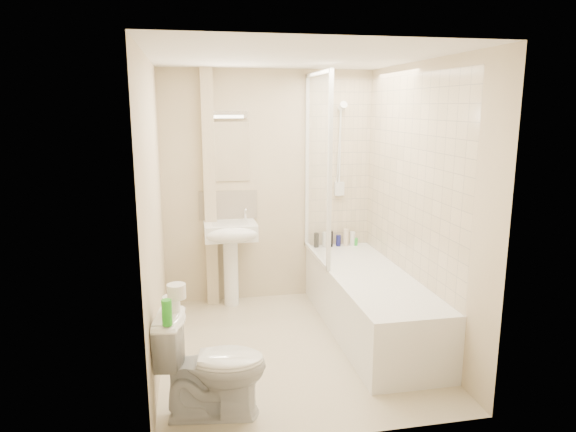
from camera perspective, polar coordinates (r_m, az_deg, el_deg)
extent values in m
plane|color=beige|center=(4.56, 0.56, -14.37)|extent=(2.50, 2.50, 0.00)
cube|color=beige|center=(5.37, -2.10, 3.20)|extent=(2.20, 0.02, 2.40)
cube|color=beige|center=(4.09, -14.68, -0.03)|extent=(0.02, 2.50, 2.40)
cube|color=beige|center=(4.51, 14.42, 1.10)|extent=(0.02, 2.50, 2.40)
cube|color=white|center=(4.09, 0.64, 17.27)|extent=(2.20, 2.50, 0.02)
cube|color=beige|center=(5.50, 5.68, 5.71)|extent=(0.70, 0.01, 1.75)
cube|color=beige|center=(4.65, 13.38, 4.28)|extent=(0.01, 2.10, 1.75)
cube|color=beige|center=(5.25, -8.70, 2.86)|extent=(0.12, 0.12, 2.40)
cube|color=beige|center=(5.34, -6.66, 1.22)|extent=(0.60, 0.02, 0.30)
cube|color=white|center=(5.27, -6.81, 7.10)|extent=(0.46, 0.01, 0.60)
cube|color=silver|center=(5.22, -6.89, 11.13)|extent=(0.42, 0.07, 0.07)
cube|color=white|center=(4.81, 8.98, -9.46)|extent=(0.70, 2.10, 0.55)
cube|color=white|center=(4.74, 9.07, -6.98)|extent=(0.56, 1.96, 0.05)
cube|color=white|center=(4.98, 3.26, 5.38)|extent=(0.01, 0.90, 1.80)
cube|color=white|center=(5.40, 2.13, 5.91)|extent=(0.04, 0.04, 1.80)
cube|color=white|center=(4.55, 4.66, 4.73)|extent=(0.04, 0.04, 1.80)
cube|color=white|center=(4.96, 3.39, 15.54)|extent=(0.04, 0.90, 0.04)
cube|color=white|center=(5.16, 3.15, -4.37)|extent=(0.04, 0.90, 0.03)
cylinder|color=white|center=(5.46, 5.78, 6.99)|extent=(0.02, 0.02, 0.90)
cylinder|color=white|center=(5.52, 5.68, 2.33)|extent=(0.05, 0.05, 0.02)
cylinder|color=white|center=(5.44, 5.88, 11.71)|extent=(0.05, 0.05, 0.02)
cylinder|color=white|center=(5.38, 6.09, 12.02)|extent=(0.08, 0.11, 0.11)
cube|color=white|center=(5.50, 5.71, 3.04)|extent=(0.10, 0.05, 0.14)
cylinder|color=white|center=(5.43, 5.66, 7.49)|extent=(0.01, 0.13, 0.84)
cylinder|color=white|center=(5.36, -6.35, -6.25)|extent=(0.15, 0.15, 0.70)
cube|color=white|center=(5.21, -6.43, -1.64)|extent=(0.52, 0.40, 0.16)
ellipsoid|color=white|center=(5.04, -6.27, -2.09)|extent=(0.52, 0.22, 0.16)
cube|color=silver|center=(5.19, -6.45, -1.00)|extent=(0.36, 0.26, 0.04)
cylinder|color=white|center=(5.27, -8.41, -0.06)|extent=(0.03, 0.03, 0.10)
cylinder|color=white|center=(5.30, -4.73, 0.08)|extent=(0.03, 0.03, 0.10)
sphere|color=white|center=(5.26, -8.43, 0.52)|extent=(0.04, 0.04, 0.04)
sphere|color=white|center=(5.29, -4.74, 0.67)|extent=(0.04, 0.04, 0.04)
cylinder|color=black|center=(5.50, 3.17, -2.69)|extent=(0.05, 0.05, 0.16)
cylinder|color=silver|center=(5.52, 4.08, -2.61)|extent=(0.05, 0.05, 0.16)
cylinder|color=black|center=(5.54, 4.68, -2.54)|extent=(0.06, 0.06, 0.17)
cylinder|color=navy|center=(5.57, 5.62, -2.74)|extent=(0.05, 0.05, 0.12)
cylinder|color=beige|center=(5.59, 6.44, -2.38)|extent=(0.06, 0.06, 0.18)
cylinder|color=white|center=(5.61, 7.17, -2.50)|extent=(0.06, 0.06, 0.15)
cylinder|color=green|center=(5.63, 7.47, -2.84)|extent=(0.06, 0.06, 0.08)
imported|color=white|center=(3.56, -8.40, -16.03)|extent=(0.60, 0.81, 0.72)
cylinder|color=white|center=(3.48, -12.85, -9.50)|extent=(0.11, 0.11, 0.10)
cylinder|color=white|center=(3.40, -12.30, -8.18)|extent=(0.12, 0.12, 0.09)
cylinder|color=green|center=(3.27, -13.31, -10.39)|extent=(0.06, 0.06, 0.16)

